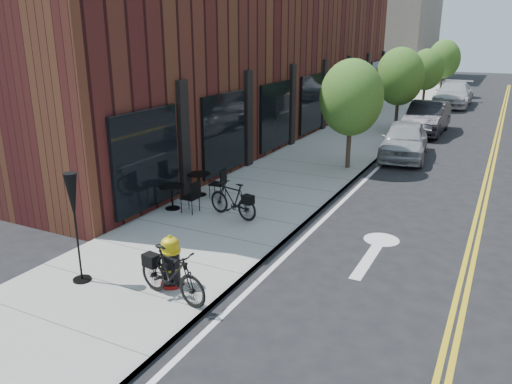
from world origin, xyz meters
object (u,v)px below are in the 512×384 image
Objects in this scene: bistro_set_b at (172,194)px; parked_car_b at (427,118)px; fire_hydrant at (171,262)px; bicycle_left at (233,200)px; bistro_set_c at (199,181)px; bicycle_right at (172,274)px; parked_car_c at (454,94)px; patio_umbrella at (73,205)px; parked_car_a at (404,140)px.

bistro_set_b is 0.34× the size of parked_car_b.
fire_hydrant reaches higher than bicycle_left.
bistro_set_c is 0.35× the size of parked_car_b.
bicycle_left is 4.33m from bicycle_right.
bistro_set_c is 24.59m from parked_car_c.
bistro_set_c is at bearing 136.50° from fire_hydrant.
parked_car_b is (1.83, 18.42, 0.16)m from fire_hydrant.
parked_car_b is at bearing 74.26° from bistro_set_b.
bistro_set_b is 0.99× the size of bistro_set_c.
bistro_set_c is at bearing 99.00° from patio_umbrella.
fire_hydrant is at bearing -94.66° from parked_car_b.
bistro_set_b is 0.38× the size of parked_car_a.
parked_car_a is at bearing 75.44° from patio_umbrella.
parked_car_b reaches higher than bistro_set_c.
patio_umbrella is (-2.02, -0.23, 1.08)m from bicycle_right.
bicycle_left is at bearing -95.76° from parked_car_c.
bicycle_left is 0.73× the size of patio_umbrella.
parked_car_c is at bearing -173.11° from bicycle_left.
parked_car_c reaches higher than bicycle_left.
parked_car_a is 0.78× the size of parked_car_c.
parked_car_c is (1.56, 29.51, 0.17)m from bicycle_right.
fire_hydrant is 0.25× the size of parked_car_a.
parked_car_b is at bearing 103.22° from fire_hydrant.
bistro_set_b is at bearing -99.66° from parked_car_c.
parked_car_a is (3.52, 13.54, -0.98)m from patio_umbrella.
patio_umbrella is 0.40× the size of parked_car_c.
parked_car_a is (4.40, 7.97, 0.16)m from bistro_set_c.
patio_umbrella reaches higher than bistro_set_c.
patio_umbrella reaches higher than bicycle_right.
bistro_set_c is 0.30× the size of parked_car_c.
parked_car_a is at bearing -89.96° from parked_car_c.
fire_hydrant is at bearing 24.57° from bicycle_left.
fire_hydrant is 0.19× the size of parked_car_c.
bicycle_right is at bearing -53.23° from bistro_set_b.
fire_hydrant is at bearing -68.62° from bistro_set_c.
bicycle_right is at bearing -92.78° from parked_car_c.
parked_car_a reaches higher than fire_hydrant.
bistro_set_b is 0.30× the size of parked_car_c.
fire_hydrant is 0.22× the size of parked_car_b.
parked_car_a is (2.60, 9.12, 0.12)m from bicycle_left.
parked_car_a is (1.83, 12.89, 0.11)m from fire_hydrant.
fire_hydrant is at bearing -93.46° from parked_car_c.
bicycle_right is at bearing -33.26° from fire_hydrant.
bistro_set_c is at bearing -100.20° from parked_car_c.
parked_car_c is at bearing 7.52° from bicycle_right.
bicycle_left is at bearing -112.33° from parked_car_a.
parked_car_c is at bearing 90.69° from parked_car_b.
parked_car_c is at bearing 105.17° from fire_hydrant.
bistro_set_b is (-2.90, 3.99, -0.06)m from bicycle_right.
bistro_set_c is (-1.80, 1.15, -0.04)m from bicycle_left.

